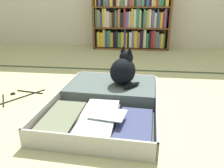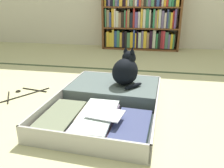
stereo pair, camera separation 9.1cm
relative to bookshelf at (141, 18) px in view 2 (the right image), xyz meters
name	(u,v)px [view 2 (the right image)]	position (x,y,z in m)	size (l,w,h in m)	color
ground_plane	(117,118)	(0.02, -2.25, -0.46)	(10.00, 10.00, 0.00)	#C0BB89
tatami_border	(133,70)	(0.02, -1.18, -0.46)	(4.80, 0.05, 0.00)	#39492D
bookshelf	(141,18)	(0.00, 0.00, 0.00)	(1.16, 0.27, 0.95)	brown
open_suitcase	(108,99)	(-0.08, -2.08, -0.41)	(0.75, 1.03, 0.11)	#B4B0AB
black_cat	(126,70)	(0.03, -1.90, -0.24)	(0.27, 0.30, 0.28)	black
clothes_hanger	(23,94)	(-0.80, -2.01, -0.46)	(0.31, 0.37, 0.01)	black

